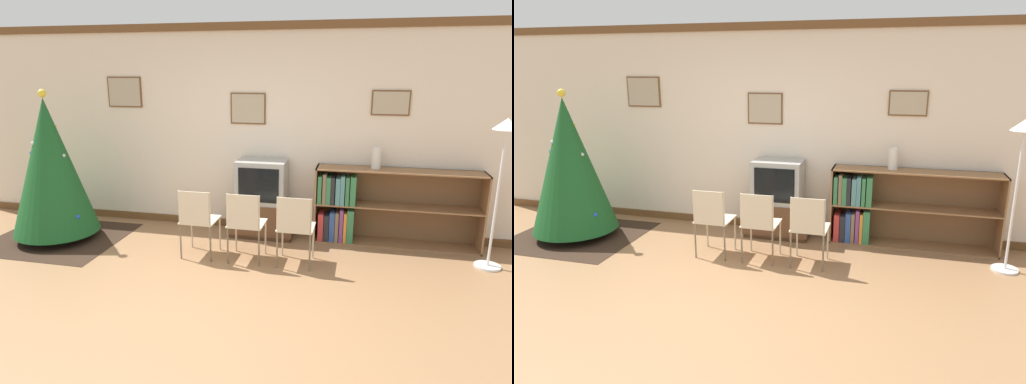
% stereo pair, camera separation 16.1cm
% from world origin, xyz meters
% --- Properties ---
extents(ground_plane, '(24.00, 24.00, 0.00)m').
position_xyz_m(ground_plane, '(0.00, 0.00, 0.00)').
color(ground_plane, '#936B47').
extents(wall_back, '(8.73, 0.11, 2.70)m').
position_xyz_m(wall_back, '(-0.00, 2.57, 1.35)').
color(wall_back, silver).
rests_on(wall_back, ground_plane).
extents(area_rug, '(1.64, 1.49, 0.01)m').
position_xyz_m(area_rug, '(-2.31, 1.55, 0.00)').
color(area_rug, '#332319').
rests_on(area_rug, ground_plane).
extents(christmas_tree, '(1.05, 1.05, 1.89)m').
position_xyz_m(christmas_tree, '(-2.31, 1.55, 0.95)').
color(christmas_tree, maroon).
rests_on(christmas_tree, area_rug).
extents(tv_console, '(0.85, 0.45, 0.45)m').
position_xyz_m(tv_console, '(0.24, 2.27, 0.23)').
color(tv_console, '#412A1A').
rests_on(tv_console, ground_plane).
extents(television, '(0.63, 0.44, 0.56)m').
position_xyz_m(television, '(0.24, 2.27, 0.73)').
color(television, '#9E9E99').
rests_on(television, tv_console).
extents(folding_chair_left, '(0.40, 0.40, 0.82)m').
position_xyz_m(folding_chair_left, '(-0.33, 1.38, 0.47)').
color(folding_chair_left, beige).
rests_on(folding_chair_left, ground_plane).
extents(folding_chair_center, '(0.40, 0.40, 0.82)m').
position_xyz_m(folding_chair_center, '(0.24, 1.38, 0.47)').
color(folding_chair_center, beige).
rests_on(folding_chair_center, ground_plane).
extents(folding_chair_right, '(0.40, 0.40, 0.82)m').
position_xyz_m(folding_chair_right, '(0.80, 1.38, 0.47)').
color(folding_chair_right, beige).
rests_on(folding_chair_right, ground_plane).
extents(bookshelf, '(1.99, 0.36, 0.95)m').
position_xyz_m(bookshelf, '(1.56, 2.33, 0.46)').
color(bookshelf, olive).
rests_on(bookshelf, ground_plane).
extents(vase, '(0.11, 0.11, 0.26)m').
position_xyz_m(vase, '(1.64, 2.36, 1.09)').
color(vase, silver).
rests_on(vase, bookshelf).
extents(standing_lamp, '(0.28, 0.28, 1.65)m').
position_xyz_m(standing_lamp, '(2.90, 1.84, 1.27)').
color(standing_lamp, silver).
rests_on(standing_lamp, ground_plane).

